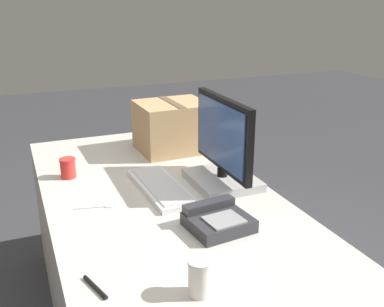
{
  "coord_description": "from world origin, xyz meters",
  "views": [
    {
      "loc": [
        1.6,
        -0.52,
        1.49
      ],
      "look_at": [
        -0.02,
        0.15,
        0.87
      ],
      "focal_mm": 42.0,
      "sensor_mm": 36.0,
      "label": 1
    }
  ],
  "objects_px": {
    "spoon": "(101,207)",
    "paper_cup_left": "(68,168)",
    "desk_phone": "(218,220)",
    "cardboard_box": "(172,126)",
    "monitor": "(222,152)",
    "pen_marker": "(95,287)",
    "keyboard": "(161,187)",
    "paper_cup_right": "(200,277)"
  },
  "relations": [
    {
      "from": "paper_cup_left",
      "to": "spoon",
      "type": "distance_m",
      "value": 0.37
    },
    {
      "from": "keyboard",
      "to": "desk_phone",
      "type": "xyz_separation_m",
      "value": [
        0.38,
        0.08,
        0.02
      ]
    },
    {
      "from": "spoon",
      "to": "monitor",
      "type": "bearing_deg",
      "value": 14.83
    },
    {
      "from": "monitor",
      "to": "desk_phone",
      "type": "xyz_separation_m",
      "value": [
        0.34,
        -0.18,
        -0.12
      ]
    },
    {
      "from": "spoon",
      "to": "cardboard_box",
      "type": "relative_size",
      "value": 0.43
    },
    {
      "from": "keyboard",
      "to": "paper_cup_left",
      "type": "distance_m",
      "value": 0.44
    },
    {
      "from": "paper_cup_right",
      "to": "spoon",
      "type": "xyz_separation_m",
      "value": [
        -0.63,
        -0.14,
        -0.05
      ]
    },
    {
      "from": "keyboard",
      "to": "paper_cup_left",
      "type": "height_order",
      "value": "paper_cup_left"
    },
    {
      "from": "keyboard",
      "to": "cardboard_box",
      "type": "xyz_separation_m",
      "value": [
        -0.47,
        0.23,
        0.11
      ]
    },
    {
      "from": "keyboard",
      "to": "spoon",
      "type": "relative_size",
      "value": 2.98
    },
    {
      "from": "keyboard",
      "to": "paper_cup_left",
      "type": "bearing_deg",
      "value": -132.55
    },
    {
      "from": "monitor",
      "to": "spoon",
      "type": "bearing_deg",
      "value": -86.74
    },
    {
      "from": "desk_phone",
      "to": "paper_cup_left",
      "type": "distance_m",
      "value": 0.79
    },
    {
      "from": "keyboard",
      "to": "paper_cup_right",
      "type": "relative_size",
      "value": 4.26
    },
    {
      "from": "cardboard_box",
      "to": "keyboard",
      "type": "bearing_deg",
      "value": -25.46
    },
    {
      "from": "keyboard",
      "to": "spoon",
      "type": "bearing_deg",
      "value": -77.8
    },
    {
      "from": "monitor",
      "to": "paper_cup_left",
      "type": "bearing_deg",
      "value": -118.38
    },
    {
      "from": "keyboard",
      "to": "desk_phone",
      "type": "relative_size",
      "value": 2.0
    },
    {
      "from": "keyboard",
      "to": "desk_phone",
      "type": "height_order",
      "value": "desk_phone"
    },
    {
      "from": "keyboard",
      "to": "spoon",
      "type": "xyz_separation_m",
      "value": [
        0.07,
        -0.26,
        -0.01
      ]
    },
    {
      "from": "desk_phone",
      "to": "cardboard_box",
      "type": "xyz_separation_m",
      "value": [
        -0.86,
        0.15,
        0.1
      ]
    },
    {
      "from": "keyboard",
      "to": "paper_cup_right",
      "type": "height_order",
      "value": "paper_cup_right"
    },
    {
      "from": "monitor",
      "to": "pen_marker",
      "type": "xyz_separation_m",
      "value": [
        0.53,
        -0.65,
        -0.14
      ]
    },
    {
      "from": "spoon",
      "to": "pen_marker",
      "type": "xyz_separation_m",
      "value": [
        0.5,
        -0.12,
        0.0
      ]
    },
    {
      "from": "paper_cup_right",
      "to": "pen_marker",
      "type": "relative_size",
      "value": 0.87
    },
    {
      "from": "monitor",
      "to": "desk_phone",
      "type": "relative_size",
      "value": 2.05
    },
    {
      "from": "monitor",
      "to": "paper_cup_right",
      "type": "bearing_deg",
      "value": -30.34
    },
    {
      "from": "cardboard_box",
      "to": "pen_marker",
      "type": "distance_m",
      "value": 1.21
    },
    {
      "from": "spoon",
      "to": "cardboard_box",
      "type": "bearing_deg",
      "value": 59.42
    },
    {
      "from": "monitor",
      "to": "paper_cup_left",
      "type": "xyz_separation_m",
      "value": [
        -0.33,
        -0.6,
        -0.1
      ]
    },
    {
      "from": "keyboard",
      "to": "cardboard_box",
      "type": "distance_m",
      "value": 0.54
    },
    {
      "from": "monitor",
      "to": "paper_cup_right",
      "type": "distance_m",
      "value": 0.77
    },
    {
      "from": "cardboard_box",
      "to": "desk_phone",
      "type": "bearing_deg",
      "value": -9.66
    },
    {
      "from": "monitor",
      "to": "spoon",
      "type": "distance_m",
      "value": 0.55
    },
    {
      "from": "monitor",
      "to": "keyboard",
      "type": "relative_size",
      "value": 1.02
    },
    {
      "from": "desk_phone",
      "to": "paper_cup_left",
      "type": "height_order",
      "value": "paper_cup_left"
    },
    {
      "from": "spoon",
      "to": "paper_cup_left",
      "type": "bearing_deg",
      "value": 113.25
    },
    {
      "from": "spoon",
      "to": "pen_marker",
      "type": "height_order",
      "value": "pen_marker"
    },
    {
      "from": "keyboard",
      "to": "cardboard_box",
      "type": "height_order",
      "value": "cardboard_box"
    },
    {
      "from": "monitor",
      "to": "paper_cup_right",
      "type": "xyz_separation_m",
      "value": [
        0.66,
        -0.39,
        -0.09
      ]
    },
    {
      "from": "keyboard",
      "to": "pen_marker",
      "type": "distance_m",
      "value": 0.69
    },
    {
      "from": "desk_phone",
      "to": "paper_cup_right",
      "type": "xyz_separation_m",
      "value": [
        0.32,
        -0.2,
        0.03
      ]
    }
  ]
}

